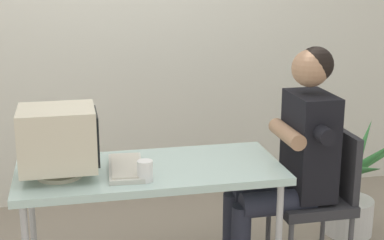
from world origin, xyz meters
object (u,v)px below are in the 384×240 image
at_px(office_chair, 320,192).
at_px(person_seated, 292,155).
at_px(desk_mug, 145,171).
at_px(potted_plant, 351,188).
at_px(keyboard, 126,167).
at_px(desk, 150,176).
at_px(crt_monitor, 58,139).

distance_m(office_chair, person_seated, 0.30).
relative_size(person_seated, desk_mug, 12.50).
bearing_deg(desk_mug, potted_plant, 22.41).
relative_size(keyboard, office_chair, 0.51).
xyz_separation_m(office_chair, potted_plant, (0.41, 0.41, -0.17)).
distance_m(desk, person_seated, 0.81).
height_order(crt_monitor, desk_mug, crt_monitor).
bearing_deg(potted_plant, desk_mug, -157.59).
distance_m(office_chair, potted_plant, 0.61).
bearing_deg(potted_plant, office_chair, -135.60).
height_order(desk, crt_monitor, crt_monitor).
bearing_deg(potted_plant, person_seated, -145.94).
bearing_deg(keyboard, office_chair, 1.17).
height_order(desk, person_seated, person_seated).
xyz_separation_m(keyboard, potted_plant, (1.54, 0.43, -0.42)).
relative_size(keyboard, potted_plant, 0.56).
height_order(desk, desk_mug, desk_mug).
bearing_deg(crt_monitor, potted_plant, 13.51).
bearing_deg(keyboard, desk, 7.74).
xyz_separation_m(potted_plant, desk_mug, (-1.46, -0.60, 0.46)).
relative_size(keyboard, desk_mug, 4.07).
height_order(keyboard, person_seated, person_seated).
bearing_deg(person_seated, crt_monitor, -177.97).
relative_size(person_seated, potted_plant, 1.74).
bearing_deg(person_seated, keyboard, -178.60).
relative_size(office_chair, person_seated, 0.64).
distance_m(potted_plant, desk_mug, 1.65).
bearing_deg(desk, crt_monitor, -175.09).
height_order(keyboard, office_chair, office_chair).
relative_size(crt_monitor, person_seated, 0.29).
distance_m(desk, desk_mug, 0.23).
height_order(office_chair, desk_mug, office_chair).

